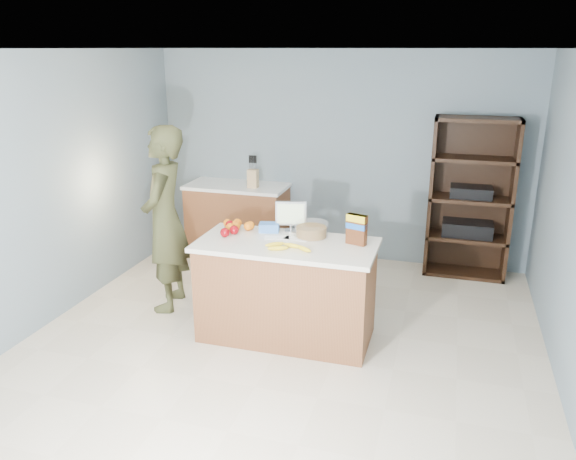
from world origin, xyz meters
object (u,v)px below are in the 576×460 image
(counter_peninsula, at_px, (286,294))
(cereal_box, at_px, (357,227))
(shelving_unit, at_px, (470,201))
(tv, at_px, (291,215))
(person, at_px, (165,220))

(counter_peninsula, bearing_deg, cereal_box, 12.48)
(counter_peninsula, distance_m, shelving_unit, 2.61)
(tv, bearing_deg, counter_peninsula, -80.87)
(person, relative_size, cereal_box, 6.90)
(person, bearing_deg, cereal_box, 73.99)
(person, distance_m, cereal_box, 1.91)
(shelving_unit, bearing_deg, person, -148.30)
(counter_peninsula, height_order, person, person)
(shelving_unit, distance_m, cereal_box, 2.16)
(tv, xyz_separation_m, cereal_box, (0.64, -0.19, -0.01))
(counter_peninsula, height_order, tv, tv)
(person, distance_m, tv, 1.27)
(shelving_unit, relative_size, person, 0.99)
(tv, relative_size, cereal_box, 1.07)
(tv, height_order, cereal_box, tv)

